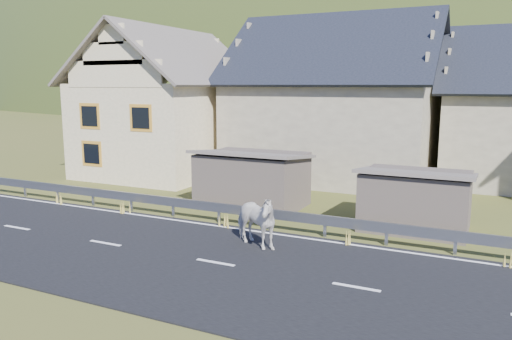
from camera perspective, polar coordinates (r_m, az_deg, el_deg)
The scene contains 11 objects.
ground at distance 14.28m, azimuth -4.64°, elevation -10.65°, with size 160.00×160.00×0.00m, color #434D1D.
road at distance 14.27m, azimuth -4.64°, elevation -10.57°, with size 60.00×7.00×0.04m, color black.
lane_markings at distance 14.26m, azimuth -4.64°, elevation -10.48°, with size 60.00×6.60×0.01m, color silver.
guardrail at distance 17.24m, azimuth 1.52°, elevation -5.06°, with size 28.10×0.09×0.75m.
shed_left at distance 20.43m, azimuth -0.37°, elevation -1.16°, with size 4.30×3.30×2.40m, color brown.
shed_right at distance 18.12m, azimuth 17.75°, elevation -3.37°, with size 3.80×2.90×2.20m, color brown.
house_cream at distance 28.92m, azimuth -10.01°, elevation 8.39°, with size 7.80×9.80×8.30m.
house_stone_a at distance 27.66m, azimuth 9.36°, elevation 8.93°, with size 10.80×9.80×8.90m.
mountain at distance 193.17m, azimuth 24.85°, elevation 1.42°, with size 440.00×280.00×260.00m, color #233610.
conifer_patch at distance 136.34m, azimuth -1.37°, elevation 10.18°, with size 76.00×50.00×28.00m, color black.
horse at distance 15.32m, azimuth -0.25°, elevation -5.73°, with size 1.99×0.91×1.68m, color silver.
Camera 1 is at (6.79, -11.54, 4.97)m, focal length 35.00 mm.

